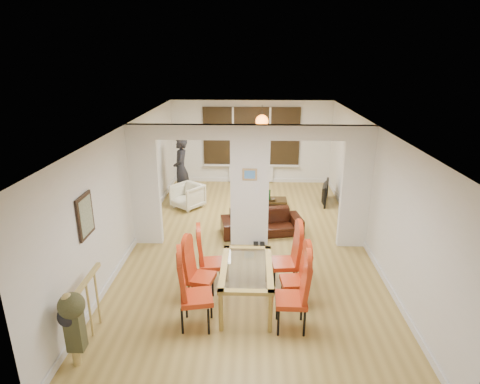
# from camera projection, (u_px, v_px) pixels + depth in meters

# --- Properties ---
(floor) EXTENTS (5.00, 9.00, 0.01)m
(floor) POSITION_uv_depth(u_px,v_px,m) (249.00, 243.00, 8.78)
(floor) COLOR #A88B44
(floor) RESTS_ON ground
(room_walls) EXTENTS (5.00, 9.00, 2.60)m
(room_walls) POSITION_uv_depth(u_px,v_px,m) (250.00, 187.00, 8.36)
(room_walls) COLOR silver
(room_walls) RESTS_ON floor
(divider_wall) EXTENTS (5.00, 0.18, 2.60)m
(divider_wall) POSITION_uv_depth(u_px,v_px,m) (250.00, 187.00, 8.36)
(divider_wall) COLOR white
(divider_wall) RESTS_ON floor
(bay_window_blinds) EXTENTS (3.00, 0.08, 1.80)m
(bay_window_blinds) POSITION_uv_depth(u_px,v_px,m) (251.00, 136.00, 12.49)
(bay_window_blinds) COLOR black
(bay_window_blinds) RESTS_ON room_walls
(radiator) EXTENTS (1.40, 0.08, 0.50)m
(radiator) POSITION_uv_depth(u_px,v_px,m) (251.00, 174.00, 12.84)
(radiator) COLOR white
(radiator) RESTS_ON floor
(pendant_light) EXTENTS (0.36, 0.36, 0.36)m
(pendant_light) POSITION_uv_depth(u_px,v_px,m) (262.00, 121.00, 11.19)
(pendant_light) COLOR orange
(pendant_light) RESTS_ON room_walls
(stair_newel) EXTENTS (0.40, 1.20, 1.10)m
(stair_newel) POSITION_uv_depth(u_px,v_px,m) (87.00, 307.00, 5.65)
(stair_newel) COLOR tan
(stair_newel) RESTS_ON floor
(wall_poster) EXTENTS (0.04, 0.52, 0.67)m
(wall_poster) POSITION_uv_depth(u_px,v_px,m) (85.00, 216.00, 6.08)
(wall_poster) COLOR gray
(wall_poster) RESTS_ON room_walls
(pillar_photo) EXTENTS (0.30, 0.03, 0.25)m
(pillar_photo) POSITION_uv_depth(u_px,v_px,m) (250.00, 174.00, 8.17)
(pillar_photo) COLOR #4C8CD8
(pillar_photo) RESTS_ON divider_wall
(dining_table) EXTENTS (0.83, 1.47, 0.69)m
(dining_table) POSITION_uv_depth(u_px,v_px,m) (246.00, 285.00, 6.54)
(dining_table) COLOR #A3853C
(dining_table) RESTS_ON floor
(dining_chair_la) EXTENTS (0.55, 0.55, 1.17)m
(dining_chair_la) POSITION_uv_depth(u_px,v_px,m) (196.00, 292.00, 5.93)
(dining_chair_la) COLOR #AC2E11
(dining_chair_la) RESTS_ON floor
(dining_chair_lb) EXTENTS (0.50, 0.50, 1.07)m
(dining_chair_lb) POSITION_uv_depth(u_px,v_px,m) (201.00, 273.00, 6.53)
(dining_chair_lb) COLOR #AC2E11
(dining_chair_lb) RESTS_ON floor
(dining_chair_lc) EXTENTS (0.48, 0.48, 1.05)m
(dining_chair_lc) POSITION_uv_depth(u_px,v_px,m) (211.00, 259.00, 7.00)
(dining_chair_lc) COLOR #AC2E11
(dining_chair_lc) RESTS_ON floor
(dining_chair_ra) EXTENTS (0.47, 0.47, 1.14)m
(dining_chair_ra) POSITION_uv_depth(u_px,v_px,m) (291.00, 295.00, 5.89)
(dining_chair_ra) COLOR #AC2E11
(dining_chair_ra) RESTS_ON floor
(dining_chair_rb) EXTENTS (0.46, 0.46, 1.02)m
(dining_chair_rb) POSITION_uv_depth(u_px,v_px,m) (294.00, 277.00, 6.47)
(dining_chair_rb) COLOR #AC2E11
(dining_chair_rb) RESTS_ON floor
(dining_chair_rc) EXTENTS (0.50, 0.50, 1.14)m
(dining_chair_rc) POSITION_uv_depth(u_px,v_px,m) (285.00, 259.00, 6.94)
(dining_chair_rc) COLOR #AC2E11
(dining_chair_rc) RESTS_ON floor
(sofa) EXTENTS (1.94, 1.04, 0.54)m
(sofa) POSITION_uv_depth(u_px,v_px,m) (262.00, 222.00, 9.20)
(sofa) COLOR black
(sofa) RESTS_ON floor
(armchair) EXTENTS (0.99, 0.99, 0.65)m
(armchair) POSITION_uv_depth(u_px,v_px,m) (188.00, 196.00, 10.73)
(armchair) COLOR beige
(armchair) RESTS_ON floor
(person) EXTENTS (0.69, 0.50, 1.77)m
(person) POSITION_uv_depth(u_px,v_px,m) (181.00, 169.00, 11.21)
(person) COLOR black
(person) RESTS_ON floor
(television) EXTENTS (1.03, 0.36, 0.59)m
(television) POSITION_uv_depth(u_px,v_px,m) (322.00, 192.00, 11.12)
(television) COLOR black
(television) RESTS_ON floor
(coffee_table) EXTENTS (0.96, 0.50, 0.22)m
(coffee_table) POSITION_uv_depth(u_px,v_px,m) (269.00, 203.00, 10.84)
(coffee_table) COLOR #2F2110
(coffee_table) RESTS_ON floor
(bottle) EXTENTS (0.08, 0.08, 0.31)m
(bottle) POSITION_uv_depth(u_px,v_px,m) (269.00, 195.00, 10.69)
(bottle) COLOR #143F19
(bottle) RESTS_ON coffee_table
(bowl) EXTENTS (0.21, 0.21, 0.05)m
(bowl) POSITION_uv_depth(u_px,v_px,m) (272.00, 200.00, 10.69)
(bowl) COLOR #2F2110
(bowl) RESTS_ON coffee_table
(shoes) EXTENTS (0.24, 0.26, 0.10)m
(shoes) POSITION_uv_depth(u_px,v_px,m) (259.00, 246.00, 8.53)
(shoes) COLOR black
(shoes) RESTS_ON floor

